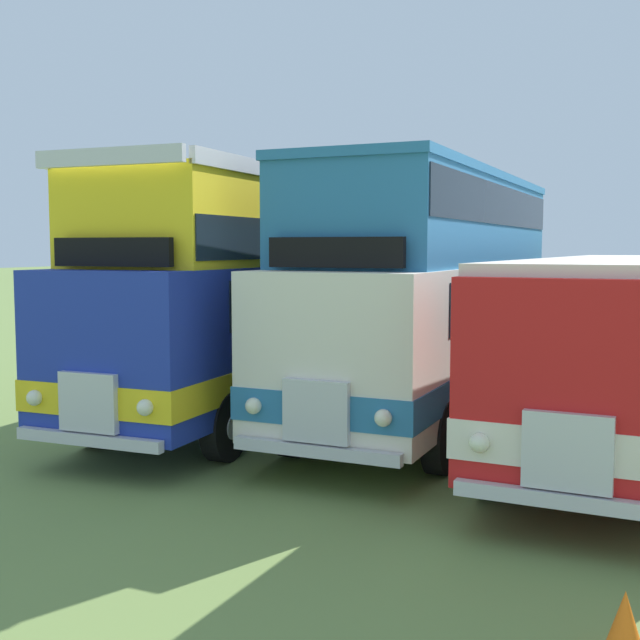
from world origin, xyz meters
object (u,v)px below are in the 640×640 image
bus_first_in_row (275,288)px  bus_third_in_row (623,334)px  cone_mid_row (624,627)px  bus_second_in_row (433,286)px

bus_first_in_row → bus_third_in_row: bearing=-3.9°
bus_third_in_row → bus_first_in_row: bearing=176.1°
bus_first_in_row → cone_mid_row: bus_first_in_row is taller
bus_second_in_row → cone_mid_row: bus_second_in_row is taller
bus_first_in_row → bus_second_in_row: 3.29m
bus_first_in_row → bus_third_in_row: bus_first_in_row is taller
bus_second_in_row → cone_mid_row: bearing=-65.4°
bus_third_in_row → cone_mid_row: (0.35, -7.66, -1.47)m
bus_second_in_row → cone_mid_row: size_ratio=17.44×
bus_third_in_row → cone_mid_row: bus_third_in_row is taller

